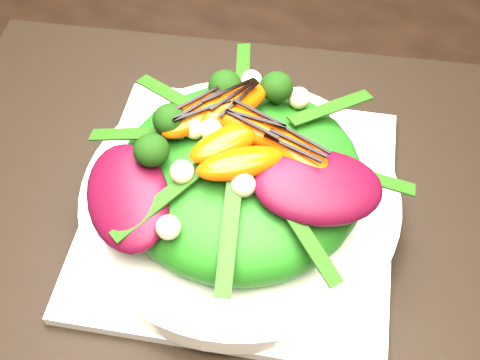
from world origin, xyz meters
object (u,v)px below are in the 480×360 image
at_px(lettuce_mound, 240,176).
at_px(dining_table, 56,39).
at_px(orange_segment, 223,112).
at_px(plate_base, 240,209).
at_px(placemat, 240,214).
at_px(salad_bowl, 240,199).

bearing_deg(lettuce_mound, dining_table, 155.85).
xyz_separation_m(lettuce_mound, orange_segment, (-0.02, 0.02, 0.04)).
distance_m(dining_table, plate_base, 0.32).
distance_m(dining_table, placemat, 0.32).
bearing_deg(placemat, salad_bowl, 0.00).
xyz_separation_m(salad_bowl, orange_segment, (-0.02, 0.02, 0.07)).
distance_m(placemat, orange_segment, 0.09).
xyz_separation_m(dining_table, orange_segment, (0.26, -0.11, 0.11)).
relative_size(dining_table, placemat, 2.92).
bearing_deg(orange_segment, lettuce_mound, -39.79).
height_order(plate_base, lettuce_mound, lettuce_mound).
height_order(salad_bowl, lettuce_mound, lettuce_mound).
bearing_deg(salad_bowl, plate_base, 0.00).
bearing_deg(lettuce_mound, orange_segment, 140.21).
relative_size(plate_base, orange_segment, 3.87).
height_order(plate_base, orange_segment, orange_segment).
distance_m(salad_bowl, orange_segment, 0.07).
bearing_deg(dining_table, placemat, -24.15).
bearing_deg(placemat, lettuce_mound, 0.00).
bearing_deg(plate_base, salad_bowl, 0.00).
bearing_deg(plate_base, placemat, 0.00).
xyz_separation_m(plate_base, salad_bowl, (0.00, 0.00, 0.01)).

